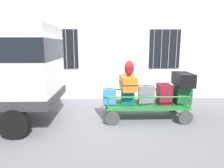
# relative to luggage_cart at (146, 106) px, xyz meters

# --- Properties ---
(ground_plane) EXTENTS (40.00, 40.00, 0.00)m
(ground_plane) POSITION_rel_luggage_cart_xyz_m (-1.07, -0.28, -0.37)
(ground_plane) COLOR slate
(building_wall) EXTENTS (12.00, 0.38, 5.00)m
(building_wall) POSITION_rel_luggage_cart_xyz_m (-1.07, 2.40, 2.13)
(building_wall) COLOR silver
(building_wall) RESTS_ON ground
(luggage_cart) EXTENTS (2.41, 1.15, 0.44)m
(luggage_cart) POSITION_rel_luggage_cart_xyz_m (0.00, 0.00, 0.00)
(luggage_cart) COLOR #1E722D
(luggage_cart) RESTS_ON ground
(cart_railing) EXTENTS (2.30, 1.01, 0.35)m
(cart_railing) POSITION_rel_luggage_cart_xyz_m (0.00, 0.00, 0.37)
(cart_railing) COLOR #1E722D
(cart_railing) RESTS_ON luggage_cart
(suitcase_left_bottom) EXTENTS (0.40, 0.34, 0.47)m
(suitcase_left_bottom) POSITION_rel_luggage_cart_xyz_m (-1.09, -0.01, 0.31)
(suitcase_left_bottom) COLOR #3372C6
(suitcase_left_bottom) RESTS_ON luggage_cart
(suitcase_midleft_bottom) EXTENTS (0.39, 0.26, 0.44)m
(suitcase_midleft_bottom) POSITION_rel_luggage_cart_xyz_m (-0.54, 0.01, 0.29)
(suitcase_midleft_bottom) COLOR #0F5960
(suitcase_midleft_bottom) RESTS_ON luggage_cart
(suitcase_midleft_middle) EXTENTS (0.46, 0.93, 0.40)m
(suitcase_midleft_middle) POSITION_rel_luggage_cart_xyz_m (-0.54, 0.00, 0.71)
(suitcase_midleft_middle) COLOR orange
(suitcase_midleft_middle) RESTS_ON suitcase_midleft_bottom
(suitcase_center_bottom) EXTENTS (0.48, 0.43, 0.55)m
(suitcase_center_bottom) POSITION_rel_luggage_cart_xyz_m (0.00, -0.01, 0.35)
(suitcase_center_bottom) COLOR slate
(suitcase_center_bottom) RESTS_ON luggage_cart
(suitcase_midright_bottom) EXTENTS (0.39, 0.58, 0.58)m
(suitcase_midright_bottom) POSITION_rel_luggage_cart_xyz_m (0.54, 0.04, 0.37)
(suitcase_midright_bottom) COLOR maroon
(suitcase_midright_bottom) RESTS_ON luggage_cart
(suitcase_right_bottom) EXTENTS (0.48, 0.43, 0.53)m
(suitcase_right_bottom) POSITION_rel_luggage_cart_xyz_m (1.09, 0.01, 0.34)
(suitcase_right_bottom) COLOR #194C28
(suitcase_right_bottom) RESTS_ON luggage_cart
(suitcase_right_middle) EXTENTS (0.50, 0.88, 0.39)m
(suitcase_right_middle) POSITION_rel_luggage_cart_xyz_m (1.09, 0.02, 0.80)
(suitcase_right_middle) COLOR black
(suitcase_right_middle) RESTS_ON suitcase_right_bottom
(backpack) EXTENTS (0.27, 0.22, 0.44)m
(backpack) POSITION_rel_luggage_cart_xyz_m (-0.51, 0.01, 1.13)
(backpack) COLOR maroon
(backpack) RESTS_ON suitcase_midleft_middle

